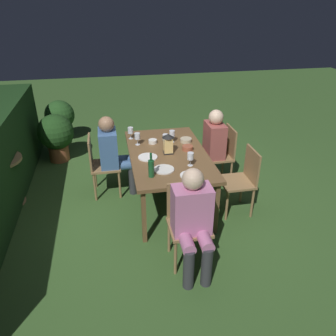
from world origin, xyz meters
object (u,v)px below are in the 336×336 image
object	(u,v)px
chair_side_left_a	(242,178)
wine_glass_c	(130,131)
lantern_centerpiece	(168,142)
wine_glass_a	(137,137)
chair_head_near	(188,219)
side_table	(2,174)
chair_side_left_b	(222,153)
wine_glass_b	(172,134)
person_in_pink	(193,219)
green_bottle_on_table	(151,168)
wine_glass_e	(165,138)
person_in_rust	(210,144)
wine_glass_d	(190,157)
potted_plant_corner	(60,117)
potted_plant_by_hedge	(56,135)
bowl_olives	(186,140)
bowl_bread	(153,141)
bowl_salad	(188,148)
plate_b	(190,175)
chair_side_right_b	(100,163)
plate_c	(164,169)
person_in_blue	(114,152)
dining_table	(168,157)

from	to	relation	value
chair_side_left_a	wine_glass_c	bearing A→B (deg)	54.20
lantern_centerpiece	wine_glass_a	xyz separation A→B (m)	(0.34, 0.36, -0.03)
chair_head_near	side_table	world-z (taller)	chair_head_near
chair_side_left_b	wine_glass_b	bearing A→B (deg)	93.55
person_in_pink	green_bottle_on_table	size ratio (longest dim) A/B	3.96
person_in_pink	green_bottle_on_table	xyz separation A→B (m)	(0.72, 0.30, 0.21)
wine_glass_c	chair_side_left_a	bearing A→B (deg)	-125.80
green_bottle_on_table	wine_glass_e	world-z (taller)	green_bottle_on_table
chair_head_near	person_in_rust	size ratio (longest dim) A/B	0.76
green_bottle_on_table	person_in_rust	bearing A→B (deg)	-45.88
wine_glass_d	potted_plant_corner	distance (m)	3.44
potted_plant_by_hedge	potted_plant_corner	size ratio (longest dim) A/B	1.02
chair_side_left_a	person_in_rust	bearing A→B (deg)	14.25
bowl_olives	bowl_bread	world-z (taller)	same
wine_glass_c	bowl_salad	bearing A→B (deg)	-126.53
plate_b	chair_side_right_b	bearing A→B (deg)	44.44
bowl_bread	chair_side_left_b	bearing A→B (deg)	-88.00
wine_glass_b	wine_glass_e	size ratio (longest dim) A/B	1.00
lantern_centerpiece	bowl_salad	xyz separation A→B (m)	(0.05, -0.27, -0.12)
person_in_rust	plate_c	distance (m)	1.18
wine_glass_c	bowl_olives	size ratio (longest dim) A/B	1.06
person_in_blue	plate_c	bearing A→B (deg)	-146.39
dining_table	lantern_centerpiece	distance (m)	0.20
lantern_centerpiece	wine_glass_e	xyz separation A→B (m)	(0.23, -0.01, -0.03)
chair_side_right_b	chair_side_left_b	size ratio (longest dim) A/B	1.00
chair_side_right_b	person_in_blue	xyz separation A→B (m)	(-0.00, -0.20, 0.15)
side_table	chair_side_left_b	bearing A→B (deg)	-89.35
chair_head_near	plate_c	bearing A→B (deg)	11.73
person_in_rust	side_table	xyz separation A→B (m)	(-0.03, 2.86, -0.18)
wine_glass_e	bowl_bread	xyz separation A→B (m)	(0.12, 0.16, -0.09)
lantern_centerpiece	wine_glass_a	world-z (taller)	lantern_centerpiece
dining_table	potted_plant_corner	size ratio (longest dim) A/B	2.15
person_in_blue	bowl_bread	xyz separation A→B (m)	(-0.04, -0.54, 0.13)
bowl_salad	side_table	bearing A→B (deg)	82.86
person_in_pink	wine_glass_d	world-z (taller)	person_in_pink
chair_side_left_a	plate_c	xyz separation A→B (m)	(-0.07, 1.02, 0.26)
chair_head_near	plate_c	xyz separation A→B (m)	(0.65, 0.14, 0.26)
dining_table	plate_b	size ratio (longest dim) A/B	7.84
person_in_rust	chair_side_left_a	bearing A→B (deg)	-165.75
dining_table	potted_plant_corner	xyz separation A→B (m)	(2.49, 1.63, -0.20)
chair_side_right_b	wine_glass_d	distance (m)	1.39
lantern_centerpiece	wine_glass_b	distance (m)	0.36
plate_b	potted_plant_by_hedge	xyz separation A→B (m)	(2.27, 1.73, -0.28)
wine_glass_e	person_in_rust	bearing A→B (deg)	-76.85
wine_glass_e	wine_glass_a	bearing A→B (deg)	73.24
wine_glass_c	plate_b	size ratio (longest dim) A/B	0.77
person_in_pink	wine_glass_a	xyz separation A→B (m)	(1.64, 0.36, 0.22)
wine_glass_c	potted_plant_by_hedge	size ratio (longest dim) A/B	0.21
side_table	wine_glass_d	bearing A→B (deg)	-107.55
green_bottle_on_table	bowl_bread	world-z (taller)	green_bottle_on_table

